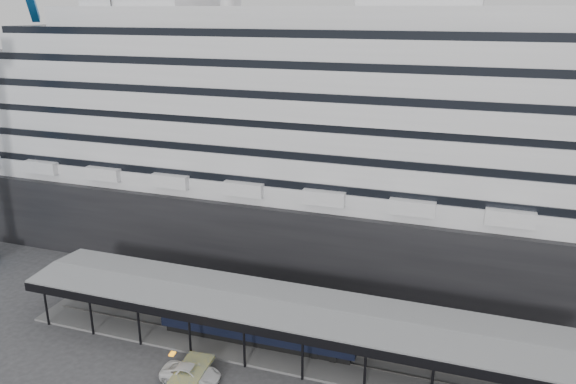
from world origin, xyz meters
TOP-DOWN VIEW (x-y plane):
  - ground at (0.00, 0.00)m, footprint 200.00×200.00m
  - cruise_ship at (0.05, 32.00)m, footprint 130.00×30.00m
  - platform_canopy at (0.00, 5.00)m, footprint 56.00×9.18m
  - port_truck at (-6.71, -2.69)m, footprint 5.72×3.00m
  - pullman_carriage at (-3.21, 5.00)m, footprint 20.67×3.08m
  - traffic_cone_left at (-8.24, -1.21)m, footprint 0.38×0.38m

SIDE VIEW (x-z plane):
  - ground at x=0.00m, z-range 0.00..0.00m
  - traffic_cone_left at x=-8.24m, z-range 0.00..0.69m
  - port_truck at x=-6.71m, z-range 0.00..1.54m
  - platform_canopy at x=0.00m, z-range -0.29..5.01m
  - pullman_carriage at x=-3.21m, z-range -7.65..12.60m
  - cruise_ship at x=0.05m, z-range -3.60..40.30m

